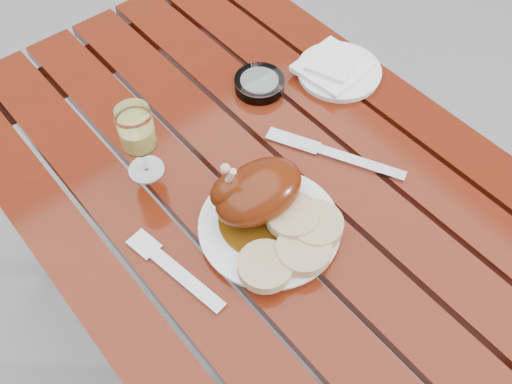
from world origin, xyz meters
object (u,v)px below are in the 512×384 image
Objects in this scene: wine_glass at (140,143)px; ashtray at (259,84)px; dinner_plate at (269,227)px; table at (256,268)px; side_plate at (339,72)px.

ashtray is at bearing 5.85° from wine_glass.
dinner_plate is at bearing -69.81° from wine_glass.
dinner_plate reaches higher than table.
ashtray is at bearing 48.24° from table.
ashtray is at bearing 154.22° from side_plate.
dinner_plate reaches higher than side_plate.
wine_glass is at bearing 110.19° from dinner_plate.
table is at bearing -41.53° from wine_glass.
table is 0.45m from ashtray.
wine_glass reaches higher than dinner_plate.
ashtray is at bearing 52.70° from dinner_plate.
table is 0.40m from dinner_plate.
side_plate reaches higher than table.
dinner_plate is at bearing -127.30° from ashtray.
ashtray is (0.30, 0.03, -0.07)m from wine_glass.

